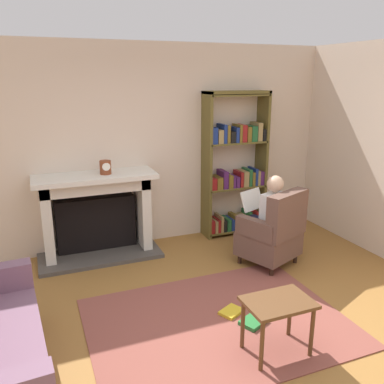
{
  "coord_description": "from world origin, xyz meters",
  "views": [
    {
      "loc": [
        -1.48,
        -2.74,
        2.26
      ],
      "look_at": [
        0.1,
        1.2,
        1.05
      ],
      "focal_mm": 37.89,
      "sensor_mm": 36.0,
      "label": 1
    }
  ],
  "objects_px": {
    "mantel_clock": "(105,167)",
    "bookshelf": "(235,167)",
    "fireplace": "(96,212)",
    "armchair_reading": "(274,233)",
    "seated_reader": "(266,215)",
    "side_table": "(278,310)"
  },
  "relations": [
    {
      "from": "mantel_clock",
      "to": "bookshelf",
      "type": "xyz_separation_m",
      "value": [
        1.88,
        0.14,
        -0.18
      ]
    },
    {
      "from": "fireplace",
      "to": "bookshelf",
      "type": "xyz_separation_m",
      "value": [
        2.02,
        0.03,
        0.42
      ]
    },
    {
      "from": "mantel_clock",
      "to": "armchair_reading",
      "type": "xyz_separation_m",
      "value": [
        1.82,
        -1.02,
        -0.76
      ]
    },
    {
      "from": "mantel_clock",
      "to": "seated_reader",
      "type": "relative_size",
      "value": 0.15
    },
    {
      "from": "mantel_clock",
      "to": "side_table",
      "type": "distance_m",
      "value": 2.75
    },
    {
      "from": "mantel_clock",
      "to": "armchair_reading",
      "type": "height_order",
      "value": "mantel_clock"
    },
    {
      "from": "fireplace",
      "to": "side_table",
      "type": "bearing_deg",
      "value": -67.57
    },
    {
      "from": "fireplace",
      "to": "armchair_reading",
      "type": "relative_size",
      "value": 1.58
    },
    {
      "from": "fireplace",
      "to": "seated_reader",
      "type": "xyz_separation_m",
      "value": [
        1.91,
        -1.02,
        0.04
      ]
    },
    {
      "from": "armchair_reading",
      "to": "side_table",
      "type": "distance_m",
      "value": 1.7
    },
    {
      "from": "bookshelf",
      "to": "armchair_reading",
      "type": "relative_size",
      "value": 2.14
    },
    {
      "from": "seated_reader",
      "to": "side_table",
      "type": "bearing_deg",
      "value": 38.91
    },
    {
      "from": "mantel_clock",
      "to": "seated_reader",
      "type": "distance_m",
      "value": 2.07
    },
    {
      "from": "bookshelf",
      "to": "side_table",
      "type": "relative_size",
      "value": 3.7
    },
    {
      "from": "mantel_clock",
      "to": "bookshelf",
      "type": "relative_size",
      "value": 0.08
    },
    {
      "from": "fireplace",
      "to": "bookshelf",
      "type": "bearing_deg",
      "value": 0.96
    },
    {
      "from": "bookshelf",
      "to": "armchair_reading",
      "type": "bearing_deg",
      "value": -93.23
    },
    {
      "from": "seated_reader",
      "to": "side_table",
      "type": "height_order",
      "value": "seated_reader"
    },
    {
      "from": "bookshelf",
      "to": "armchair_reading",
      "type": "xyz_separation_m",
      "value": [
        -0.07,
        -1.16,
        -0.57
      ]
    },
    {
      "from": "fireplace",
      "to": "armchair_reading",
      "type": "xyz_separation_m",
      "value": [
        1.95,
        -1.12,
        -0.16
      ]
    },
    {
      "from": "bookshelf",
      "to": "seated_reader",
      "type": "relative_size",
      "value": 1.82
    },
    {
      "from": "bookshelf",
      "to": "armchair_reading",
      "type": "distance_m",
      "value": 1.29
    }
  ]
}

